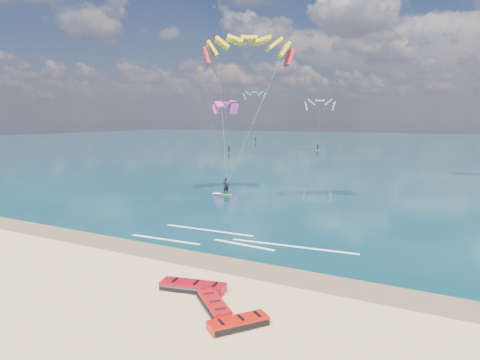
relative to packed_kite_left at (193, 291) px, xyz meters
The scene contains 9 objects.
ground 40.74m from the packed_kite_left, 94.67° to the left, with size 320.00×320.00×0.00m, color tan.
wet_sand_strip 4.90m from the packed_kite_left, 132.62° to the left, with size 320.00×2.40×0.01m, color brown.
sea 104.66m from the packed_kite_left, 91.82° to the left, with size 320.00×200.00×0.04m, color #092A35.
packed_kite_left is the anchor object (origin of this frame).
packed_kite_mid 2.02m from the packed_kite_left, 31.45° to the right, with size 2.55×1.04×0.38m, color red, non-canonical shape.
packed_kite_right 3.84m from the packed_kite_left, 30.62° to the right, with size 2.40×1.06×0.39m, color red, non-canonical shape.
kitesurfer_main 21.72m from the packed_kite_left, 113.29° to the left, with size 10.65×7.24×15.09m.
shoreline_foam 7.83m from the packed_kite_left, 107.09° to the left, with size 13.67×3.59×0.01m.
distant_kites 81.62m from the packed_kite_left, 98.61° to the left, with size 85.65×43.12×14.82m.
Camera 1 is at (13.49, -15.20, 7.45)m, focal length 32.00 mm.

